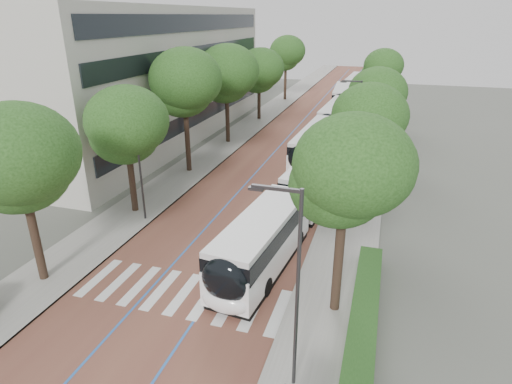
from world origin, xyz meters
TOP-DOWN VIEW (x-y plane):
  - ground at (0.00, 0.00)m, footprint 160.00×160.00m
  - road at (0.00, 40.00)m, footprint 11.00×140.00m
  - sidewalk_left at (-7.50, 40.00)m, footprint 4.00×140.00m
  - sidewalk_right at (7.50, 40.00)m, footprint 4.00×140.00m
  - kerb_left at (-5.60, 40.00)m, footprint 0.20×140.00m
  - kerb_right at (5.60, 40.00)m, footprint 0.20×140.00m
  - zebra_crossing at (0.20, 1.00)m, footprint 10.55×3.60m
  - lane_line_left at (-1.60, 40.00)m, footprint 0.12×126.00m
  - lane_line_right at (1.60, 40.00)m, footprint 0.12×126.00m
  - office_building at (-19.47, 28.00)m, footprint 18.11×40.00m
  - hedge at (9.10, 0.00)m, footprint 1.20×14.00m
  - streetlight_near at (6.62, -3.00)m, footprint 1.82×0.20m
  - streetlight_far at (6.62, 22.00)m, footprint 1.82×0.20m
  - lamp_post_left at (-6.10, 8.00)m, footprint 0.14×0.14m
  - trees_left at (-7.50, 25.72)m, footprint 6.48×60.69m
  - trees_right at (7.70, 22.40)m, footprint 5.60×47.05m
  - lead_bus at (3.76, 8.33)m, footprint 4.38×18.55m
  - bus_queued_0 at (2.86, 23.98)m, footprint 3.02×12.49m
  - bus_queued_1 at (3.16, 36.97)m, footprint 3.11×12.50m
  - bus_queued_2 at (2.42, 50.55)m, footprint 3.29×12.53m
  - bus_queued_3 at (3.16, 64.32)m, footprint 3.01×12.49m

SIDE VIEW (x-z plane):
  - ground at x=0.00m, z-range 0.00..0.00m
  - road at x=0.00m, z-range 0.00..0.02m
  - lane_line_left at x=-1.60m, z-range 0.02..0.03m
  - lane_line_right at x=1.60m, z-range 0.02..0.03m
  - zebra_crossing at x=0.20m, z-range 0.02..0.03m
  - sidewalk_left at x=-7.50m, z-range 0.00..0.12m
  - sidewalk_right at x=7.50m, z-range 0.00..0.12m
  - kerb_left at x=-5.60m, z-range -0.01..0.13m
  - kerb_right at x=5.60m, z-range -0.01..0.13m
  - hedge at x=9.10m, z-range 0.12..0.92m
  - bus_queued_0 at x=2.86m, z-range 0.02..3.22m
  - bus_queued_1 at x=3.16m, z-range 0.02..3.22m
  - bus_queued_2 at x=2.42m, z-range 0.02..3.22m
  - bus_queued_3 at x=3.16m, z-range 0.02..3.22m
  - lead_bus at x=3.76m, z-range 0.03..3.23m
  - lamp_post_left at x=-6.10m, z-range 0.12..8.12m
  - streetlight_near at x=6.62m, z-range 0.82..8.82m
  - streetlight_far at x=6.62m, z-range 0.82..8.82m
  - trees_right at x=7.70m, z-range 1.79..10.79m
  - trees_left at x=-7.50m, z-range 1.73..11.93m
  - office_building at x=-19.47m, z-range 0.00..14.00m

